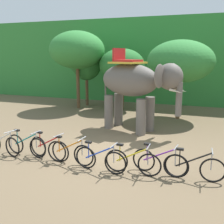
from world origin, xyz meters
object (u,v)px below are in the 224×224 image
(tree_far_left, at_px, (77,50))
(bike_yellow, at_px, (133,162))
(tree_left, at_px, (180,62))
(bike_teal, at_px, (26,145))
(tree_far_right, at_px, (86,58))
(bike_white, at_px, (3,144))
(bike_black, at_px, (194,167))
(tree_center_left, at_px, (122,65))
(bike_red, at_px, (49,148))
(elephant, at_px, (136,84))
(bike_orange, at_px, (70,152))
(bike_blue, at_px, (100,159))
(bike_purple, at_px, (160,162))

(tree_far_left, height_order, bike_yellow, tree_far_left)
(tree_left, height_order, bike_yellow, tree_left)
(bike_teal, bearing_deg, tree_far_right, 102.21)
(bike_white, height_order, bike_black, same)
(tree_center_left, relative_size, bike_red, 2.29)
(tree_center_left, distance_m, tree_left, 3.99)
(elephant, relative_size, bike_orange, 2.47)
(bike_orange, bearing_deg, tree_far_right, 111.84)
(elephant, height_order, bike_red, elephant)
(tree_far_right, bearing_deg, bike_yellow, -58.19)
(bike_orange, bearing_deg, bike_blue, -9.80)
(bike_orange, bearing_deg, tree_center_left, 96.92)
(bike_orange, relative_size, bike_black, 1.00)
(tree_far_left, relative_size, bike_black, 2.91)
(bike_teal, distance_m, bike_black, 5.62)
(tree_center_left, distance_m, bike_teal, 9.20)
(bike_red, bearing_deg, tree_left, 64.67)
(tree_far_left, height_order, bike_orange, tree_far_left)
(bike_teal, bearing_deg, bike_red, 1.22)
(bike_red, relative_size, bike_black, 0.99)
(tree_far_left, relative_size, tree_center_left, 1.28)
(bike_blue, distance_m, bike_purple, 1.78)
(tree_far_right, bearing_deg, elephant, -46.42)
(tree_far_left, bearing_deg, bike_red, -69.71)
(tree_far_left, xyz_separation_m, bike_teal, (2.14, -8.27, -3.39))
(tree_far_right, bearing_deg, bike_blue, -62.98)
(bike_teal, bearing_deg, bike_purple, 1.23)
(bike_yellow, bearing_deg, tree_far_left, 125.59)
(bike_white, xyz_separation_m, bike_black, (6.49, 0.22, 0.00))
(tree_far_right, distance_m, elephant, 7.05)
(bike_purple, relative_size, bike_black, 1.00)
(tree_far_right, height_order, tree_left, tree_far_right)
(tree_left, bearing_deg, bike_blue, -100.91)
(bike_red, height_order, bike_purple, same)
(tree_center_left, bearing_deg, elephant, -65.20)
(tree_center_left, height_order, bike_blue, tree_center_left)
(tree_far_right, relative_size, tree_left, 1.11)
(bike_purple, bearing_deg, bike_black, -3.02)
(tree_center_left, bearing_deg, bike_white, -99.88)
(tree_center_left, bearing_deg, bike_red, -88.63)
(tree_far_right, height_order, bike_black, tree_far_right)
(bike_yellow, bearing_deg, bike_purple, 19.69)
(tree_far_right, relative_size, tree_center_left, 1.22)
(bike_yellow, xyz_separation_m, bike_black, (1.72, 0.22, 0.00))
(bike_blue, height_order, bike_purple, same)
(tree_center_left, bearing_deg, tree_left, -20.65)
(tree_far_right, bearing_deg, bike_red, -72.59)
(bike_black, bearing_deg, tree_far_left, 133.35)
(tree_far_right, height_order, bike_yellow, tree_far_right)
(tree_center_left, xyz_separation_m, bike_purple, (3.96, -8.74, -2.45))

